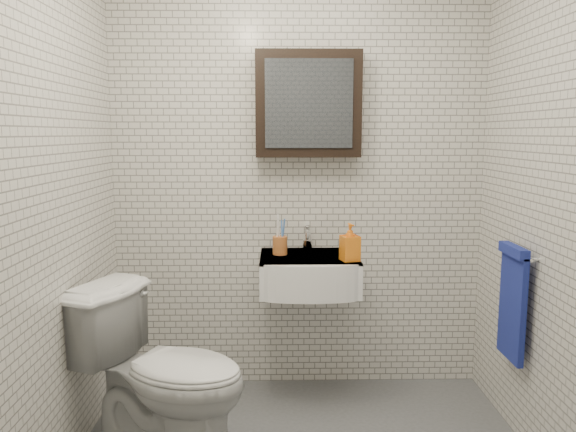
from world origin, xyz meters
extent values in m
cube|color=silver|center=(0.00, 1.00, 1.25)|extent=(2.20, 0.02, 2.50)
cube|color=silver|center=(0.00, -1.00, 1.25)|extent=(2.20, 0.02, 2.50)
cube|color=silver|center=(-1.10, 0.00, 1.25)|extent=(0.02, 2.00, 2.50)
cube|color=silver|center=(1.10, 0.00, 1.25)|extent=(0.02, 2.00, 2.50)
cube|color=white|center=(0.05, 0.78, 0.75)|extent=(0.55, 0.45, 0.20)
cylinder|color=silver|center=(0.05, 0.80, 0.84)|extent=(0.31, 0.31, 0.02)
cylinder|color=silver|center=(0.05, 0.80, 0.85)|extent=(0.04, 0.04, 0.01)
cube|color=white|center=(0.05, 0.78, 0.84)|extent=(0.55, 0.45, 0.01)
cylinder|color=silver|center=(0.05, 0.94, 0.88)|extent=(0.06, 0.06, 0.06)
cylinder|color=silver|center=(0.05, 0.94, 0.94)|extent=(0.03, 0.03, 0.08)
cylinder|color=silver|center=(0.05, 0.88, 0.97)|extent=(0.02, 0.12, 0.02)
cube|color=silver|center=(0.05, 0.97, 0.99)|extent=(0.02, 0.09, 0.01)
cube|color=black|center=(0.05, 0.93, 1.70)|extent=(0.60, 0.14, 0.60)
cube|color=#3F444C|center=(0.05, 0.85, 1.70)|extent=(0.49, 0.01, 0.49)
cylinder|color=silver|center=(1.06, 0.35, 0.95)|extent=(0.02, 0.30, 0.02)
cylinder|color=silver|center=(1.08, 0.48, 0.95)|extent=(0.04, 0.02, 0.02)
cylinder|color=silver|center=(1.08, 0.22, 0.95)|extent=(0.04, 0.02, 0.02)
cube|color=#2327A0|center=(1.05, 0.35, 0.68)|extent=(0.03, 0.26, 0.54)
cube|color=#2327A0|center=(1.04, 0.35, 0.96)|extent=(0.05, 0.26, 0.05)
cylinder|color=#AB5E2A|center=(-0.11, 0.81, 0.90)|extent=(0.11, 0.11, 0.10)
cylinder|color=white|center=(-0.13, 0.80, 0.97)|extent=(0.02, 0.03, 0.20)
cylinder|color=#3D70C5|center=(-0.10, 0.81, 0.96)|extent=(0.02, 0.02, 0.18)
cylinder|color=white|center=(-0.12, 0.83, 0.97)|extent=(0.02, 0.04, 0.21)
cylinder|color=#3D70C5|center=(-0.10, 0.82, 0.96)|extent=(0.03, 0.04, 0.19)
imported|color=orange|center=(0.27, 0.64, 0.95)|extent=(0.11, 0.12, 0.20)
imported|color=white|center=(-0.66, 0.19, 0.41)|extent=(0.92, 0.73, 0.82)
camera|label=1|loc=(-0.13, -2.33, 1.54)|focal=35.00mm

